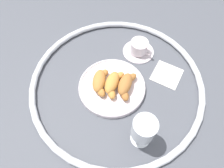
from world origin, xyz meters
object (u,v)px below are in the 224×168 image
pastry_plate (112,87)px  croissant_extra (126,85)px  croissant_small (113,83)px  folded_napkin (167,75)px  coffee_cup_near (139,48)px  juice_glass_left (144,130)px  croissant_large (100,81)px

pastry_plate → croissant_extra: size_ratio=1.93×
croissant_small → folded_napkin: (-0.16, 0.17, -0.04)m
croissant_small → croissant_extra: size_ratio=1.00×
coffee_cup_near → juice_glass_left: (0.35, 0.16, 0.07)m
juice_glass_left → coffee_cup_near: bearing=-155.6°
folded_napkin → juice_glass_left: bearing=1.4°
pastry_plate → croissant_large: size_ratio=2.04×
juice_glass_left → folded_napkin: juice_glass_left is taller
croissant_large → folded_napkin: croissant_large is taller
croissant_large → coffee_cup_near: bearing=164.7°
croissant_small → folded_napkin: bearing=133.3°
pastry_plate → croissant_large: (0.02, -0.04, 0.03)m
croissant_small → coffee_cup_near: (-0.22, 0.02, -0.01)m
pastry_plate → folded_napkin: size_ratio=2.38×
croissant_large → folded_napkin: size_ratio=1.17×
pastry_plate → croissant_small: croissant_small is taller
croissant_small → croissant_extra: 0.05m
pastry_plate → coffee_cup_near: size_ratio=1.93×
croissant_large → coffee_cup_near: (-0.23, 0.06, -0.01)m
pastry_plate → coffee_cup_near: (-0.22, 0.02, 0.02)m
pastry_plate → juice_glass_left: bearing=53.2°
croissant_large → juice_glass_left: size_ratio=0.92×
croissant_large → croissant_small: size_ratio=0.95×
folded_napkin → pastry_plate: bearing=-47.2°
pastry_plate → coffee_cup_near: bearing=175.0°
pastry_plate → folded_napkin: bearing=132.8°
croissant_large → coffee_cup_near: size_ratio=0.94×
croissant_extra → juice_glass_left: bearing=40.5°
croissant_large → croissant_small: (-0.02, 0.05, 0.00)m
coffee_cup_near → pastry_plate: bearing=-5.0°
pastry_plate → croissant_small: bearing=98.4°
croissant_small → coffee_cup_near: 0.22m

